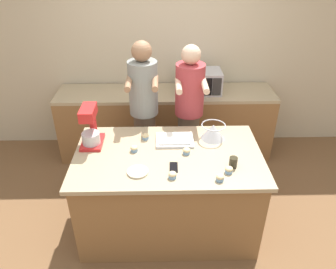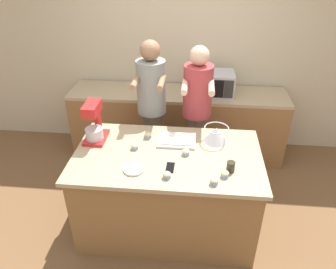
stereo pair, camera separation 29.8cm
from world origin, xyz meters
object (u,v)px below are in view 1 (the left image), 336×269
microwave_oven (199,81)px  small_plate (138,172)px  drinking_glass (233,162)px  cell_phone (174,167)px  cupcake_3 (145,136)px  cupcake_4 (229,170)px  cupcake_2 (172,175)px  person_left (144,113)px  stand_mixer (91,128)px  baking_tray (175,140)px  mixing_bowl (213,131)px  person_right (189,115)px  cupcake_5 (187,151)px  cupcake_1 (134,149)px  cupcake_0 (220,178)px

microwave_oven → small_plate: size_ratio=2.98×
drinking_glass → cell_phone: bearing=-179.6°
drinking_glass → cupcake_3: drinking_glass is taller
microwave_oven → cupcake_4: 1.69m
cupcake_2 → person_left: bearing=104.0°
microwave_oven → person_left: bearing=-137.7°
stand_mixer → cupcake_2: stand_mixer is taller
baking_tray → mixing_bowl: bearing=6.6°
person_right → cupcake_4: (0.26, -1.06, 0.03)m
baking_tray → person_right: bearing=71.6°
cupcake_3 → cupcake_2: bearing=-68.2°
person_left → baking_tray: 0.64m
cupcake_5 → cupcake_3: bearing=145.3°
mixing_bowl → cupcake_5: 0.39m
person_left → cupcake_3: bearing=-86.3°
mixing_bowl → stand_mixer: bearing=-176.5°
person_right → cupcake_1: bearing=-128.4°
person_right → cupcake_5: size_ratio=24.82×
person_right → baking_tray: 0.58m
cupcake_1 → mixing_bowl: bearing=15.5°
cell_phone → cupcake_4: size_ratio=2.13×
cupcake_2 → cupcake_3: same height
baking_tray → small_plate: (-0.33, -0.49, -0.01)m
small_plate → cupcake_3: bearing=85.1°
cupcake_1 → cupcake_5: size_ratio=1.00×
stand_mixer → cupcake_2: (0.76, -0.54, -0.14)m
person_left → stand_mixer: person_left is taller
person_left → cupcake_4: bearing=-54.3°
small_plate → cupcake_0: bearing=-10.1°
mixing_bowl → cupcake_1: bearing=-164.5°
person_right → cupcake_0: 1.18m
cupcake_5 → cupcake_1: bearing=173.6°
cupcake_1 → baking_tray: bearing=23.5°
cupcake_2 → cupcake_3: size_ratio=1.00×
cell_phone → microwave_oven: bearing=76.5°
small_plate → cupcake_4: (0.78, -0.02, 0.02)m
microwave_oven → cell_phone: (-0.38, -1.60, -0.15)m
cupcake_5 → cupcake_4: bearing=-40.3°
mixing_bowl → cupcake_4: 0.56m
cell_phone → cupcake_2: (-0.02, -0.14, 0.02)m
person_left → baking_tray: (0.32, -0.55, -0.01)m
person_right → cupcake_2: bearing=-101.3°
person_left → cupcake_1: size_ratio=25.45×
cupcake_0 → cupcake_3: (-0.64, 0.66, 0.00)m
stand_mixer → cupcake_1: bearing=-18.9°
baking_tray → small_plate: 0.60m
small_plate → cupcake_2: bearing=-14.7°
mixing_bowl → cupcake_5: bearing=-136.3°
stand_mixer → cupcake_4: (1.24, -0.48, -0.14)m
cupcake_5 → person_right: bearing=83.9°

